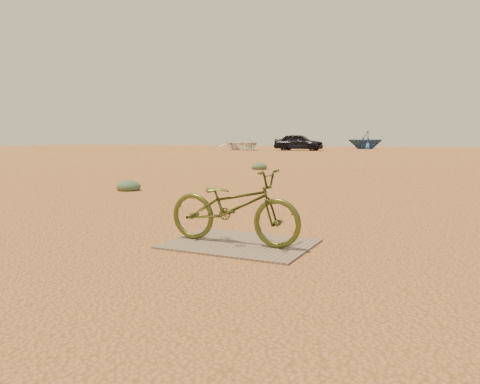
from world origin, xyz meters
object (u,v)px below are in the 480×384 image
at_px(bicycle, 234,206).
at_px(plywood_board, 240,244).
at_px(boat_far_left, 365,140).
at_px(boat_near_left, 243,144).
at_px(car, 299,142).

bearing_deg(bicycle, plywood_board, -57.02).
distance_m(bicycle, boat_far_left, 46.98).
distance_m(plywood_board, boat_near_left, 41.36).
distance_m(boat_near_left, boat_far_left, 13.64).
relative_size(plywood_board, boat_far_left, 0.42).
bearing_deg(boat_near_left, bicycle, -109.40).
relative_size(plywood_board, boat_near_left, 0.28).
bearing_deg(bicycle, boat_far_left, 9.20).
relative_size(plywood_board, bicycle, 0.99).
distance_m(car, boat_far_left, 9.93).
height_order(bicycle, car, car).
height_order(plywood_board, car, car).
relative_size(car, boat_near_left, 0.82).
xyz_separation_m(plywood_board, boat_near_left, (-17.74, 37.36, 0.57)).
bearing_deg(plywood_board, boat_near_left, 115.39).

